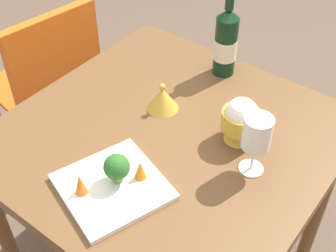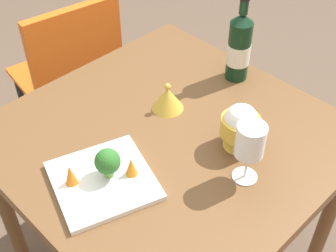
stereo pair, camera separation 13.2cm
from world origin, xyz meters
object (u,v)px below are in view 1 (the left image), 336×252
Objects in this scene: wine_bottle at (226,42)px; rice_bowl at (241,119)px; broccoli_floret at (117,167)px; wine_glass at (257,134)px; chair_near_window at (50,78)px; rice_bowl_lid at (162,99)px; carrot_garnish_right at (80,184)px; carrot_garnish_left at (140,170)px; serving_plate at (113,187)px.

rice_bowl is (0.26, 0.22, -0.04)m from wine_bottle.
wine_glass is at bearing 136.49° from broccoli_floret.
rice_bowl_lid is (0.08, 0.66, 0.26)m from chair_near_window.
rice_bowl_lid is at bearing -172.16° from carrot_garnish_right.
broccoli_floret is (0.34, -0.16, -0.01)m from rice_bowl.
broccoli_floret is at bearing -43.51° from wine_glass.
carrot_garnish_right is at bearing -33.18° from carrot_garnish_left.
chair_near_window is 13.79× the size of carrot_garnish_right.
wine_glass reaches higher than carrot_garnish_left.
broccoli_floret reaches higher than serving_plate.
carrot_garnish_left reaches higher than serving_plate.
rice_bowl is 2.59× the size of carrot_garnish_left.
wine_glass reaches higher than chair_near_window.
broccoli_floret is (0.60, 0.06, -0.05)m from wine_bottle.
serving_plate is (0.41, 0.76, 0.23)m from chair_near_window.
rice_bowl reaches higher than serving_plate.
wine_glass reaches higher than broccoli_floret.
rice_bowl_lid is at bearing -163.39° from serving_plate.
wine_bottle is at bearing -140.07° from rice_bowl.
serving_plate is 0.08m from carrot_garnish_left.
chair_near_window is 0.97m from rice_bowl.
rice_bowl is at bearing 158.06° from carrot_garnish_left.
rice_bowl_lid is 0.40m from carrot_garnish_right.
carrot_garnish_left is (0.35, 0.80, 0.27)m from chair_near_window.
rice_bowl_lid is 0.35m from serving_plate.
wine_bottle reaches higher than wine_glass.
carrot_garnish_left is (-0.05, 0.04, -0.02)m from broccoli_floret.
serving_plate is at bearing -31.61° from carrot_garnish_left.
rice_bowl is 1.42× the size of rice_bowl_lid.
broccoli_floret is 0.06m from carrot_garnish_left.
rice_bowl is 0.40m from serving_plate.
wine_glass is 1.79× the size of rice_bowl_lid.
broccoli_floret is (-0.02, 0.00, 0.06)m from serving_plate.
chair_near_window is 0.91m from broccoli_floret.
chair_near_window is 2.79× the size of wine_bottle.
carrot_garnish_right is at bearing -25.62° from rice_bowl.
rice_bowl is 0.45× the size of serving_plate.
carrot_garnish_right is (0.08, -0.05, -0.02)m from broccoli_floret.
carrot_garnish_left is at bearing -105.51° from chair_near_window.
rice_bowl is 0.38m from broccoli_floret.
rice_bowl_lid is at bearing -152.65° from carrot_garnish_left.
broccoli_floret reaches higher than carrot_garnish_left.
chair_near_window reaches higher than rice_bowl_lid.
chair_near_window is 8.50× the size of rice_bowl_lid.
serving_plate is (0.36, -0.16, -0.07)m from rice_bowl.
wine_bottle is at bearing -174.46° from broccoli_floret.
rice_bowl_lid is 0.31m from carrot_garnish_left.
chair_near_window is 1.08m from wine_glass.
wine_bottle is 1.70× the size of wine_glass.
carrot_garnish_right is at bearing -115.71° from chair_near_window.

